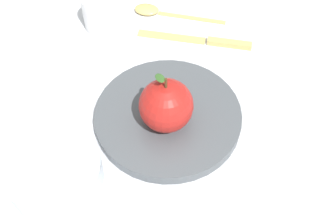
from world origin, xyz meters
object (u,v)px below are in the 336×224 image
Objects in this scene: spoon at (157,11)px; knife at (203,40)px; apple at (166,105)px; cup at (101,10)px; dinner_plate at (168,116)px; side_bowl at (54,172)px.

knife is at bearing 174.65° from spoon.
cup is (0.24, -0.12, -0.02)m from apple.
dinner_plate is 0.19m from knife.
dinner_plate is 0.05m from apple.
apple is 0.28m from spoon.
apple reaches higher than knife.
cup is (0.23, -0.10, 0.03)m from dinner_plate.
side_bowl is at bearing 89.86° from knife.
cup reaches higher than knife.
dinner_plate is 3.36× the size of cup.
apple is at bearing 108.65° from knife.
dinner_plate reaches higher than spoon.
apple is 0.18m from side_bowl.
knife is at bearing -71.35° from apple.
spoon is at bearing -48.62° from apple.
side_bowl is at bearing 67.42° from apple.
side_bowl is at bearing 71.70° from dinner_plate.
apple reaches higher than side_bowl.
apple reaches higher than cup.
side_bowl is 0.39m from spoon.
knife is (0.07, -0.20, -0.05)m from apple.
cup is (0.18, -0.28, 0.01)m from side_bowl.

